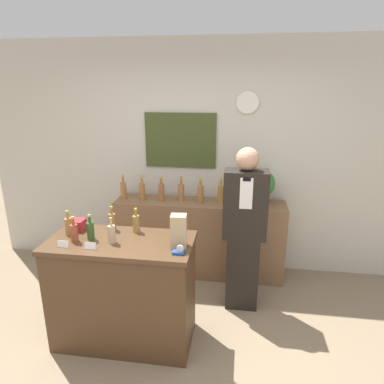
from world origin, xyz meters
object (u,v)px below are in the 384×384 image
at_px(potted_plant, 261,185).
at_px(shopkeeper, 244,231).
at_px(tape_dispenser, 179,251).
at_px(paper_bag, 179,231).

bearing_deg(potted_plant, shopkeeper, -106.71).
xyz_separation_m(shopkeeper, tape_dispenser, (-0.49, -0.83, 0.16)).
height_order(shopkeeper, potted_plant, shopkeeper).
bearing_deg(paper_bag, potted_plant, 61.71).
height_order(potted_plant, tape_dispenser, potted_plant).
relative_size(shopkeeper, potted_plant, 4.12).
height_order(paper_bag, tape_dispenser, paper_bag).
distance_m(shopkeeper, potted_plant, 0.68).
relative_size(paper_bag, tape_dispenser, 2.96).
height_order(shopkeeper, tape_dispenser, shopkeeper).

